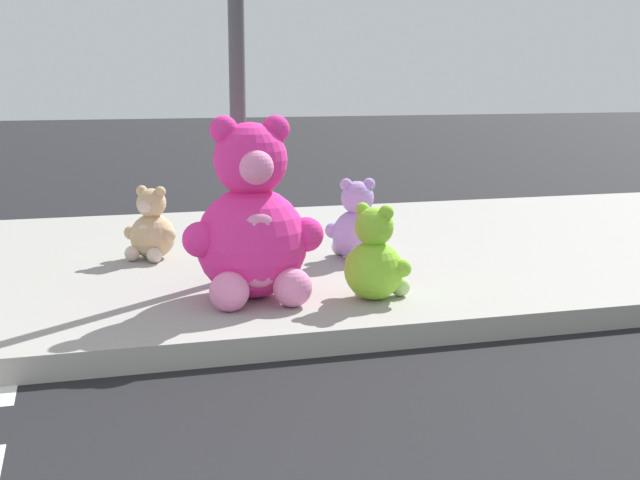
{
  "coord_description": "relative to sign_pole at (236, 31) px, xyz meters",
  "views": [
    {
      "loc": [
        -0.04,
        -1.33,
        1.56
      ],
      "look_at": [
        1.36,
        3.6,
        0.55
      ],
      "focal_mm": 47.21,
      "sensor_mm": 36.0,
      "label": 1
    }
  ],
  "objects": [
    {
      "name": "plush_lime",
      "position": [
        0.72,
        -0.81,
        -1.45
      ],
      "size": [
        0.44,
        0.44,
        0.62
      ],
      "color": "#8CD133",
      "rests_on": "sidewalk"
    },
    {
      "name": "plush_lavender",
      "position": [
        0.98,
        0.36,
        -1.44
      ],
      "size": [
        0.49,
        0.44,
        0.63
      ],
      "color": "#B28CD8",
      "rests_on": "sidewalk"
    },
    {
      "name": "sign_pole",
      "position": [
        0.0,
        0.0,
        0.0
      ],
      "size": [
        0.56,
        0.11,
        3.2
      ],
      "color": "#4C4C51",
      "rests_on": "sidewalk"
    },
    {
      "name": "plush_pink_large",
      "position": [
        -0.03,
        -0.58,
        -1.23
      ],
      "size": [
        0.9,
        0.79,
        1.16
      ],
      "color": "#F22D93",
      "rests_on": "sidewalk"
    },
    {
      "name": "sidewalk",
      "position": [
        -1.0,
        0.8,
        -1.77
      ],
      "size": [
        28.0,
        4.4,
        0.15
      ],
      "primitive_type": "cube",
      "color": "#9E9B93",
      "rests_on": "ground_plane"
    },
    {
      "name": "plush_tan",
      "position": [
        -0.55,
        0.8,
        -1.47
      ],
      "size": [
        0.4,
        0.41,
        0.57
      ],
      "color": "tan",
      "rests_on": "sidewalk"
    }
  ]
}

